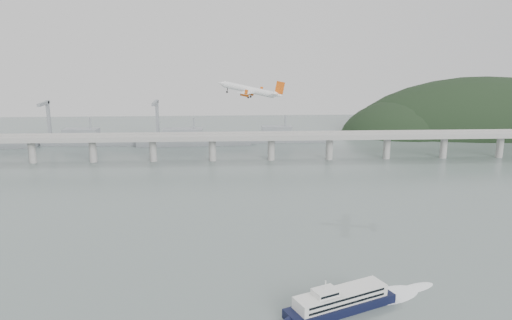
{
  "coord_description": "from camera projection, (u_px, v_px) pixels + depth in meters",
  "views": [
    {
      "loc": [
        -13.06,
        -213.38,
        102.56
      ],
      "look_at": [
        0.0,
        55.0,
        36.0
      ],
      "focal_mm": 35.0,
      "sensor_mm": 36.0,
      "label": 1
    }
  ],
  "objects": [
    {
      "name": "ferry",
      "position": [
        341.0,
        301.0,
        191.53
      ],
      "size": [
        70.62,
        36.68,
        14.17
      ],
      "rotation": [
        0.0,
        0.0,
        0.42
      ],
      "color": "black",
      "rests_on": "ground"
    },
    {
      "name": "airliner",
      "position": [
        251.0,
        90.0,
        288.23
      ],
      "size": [
        39.33,
        36.39,
        10.48
      ],
      "rotation": [
        0.05,
        -0.18,
        2.84
      ],
      "color": "white",
      "rests_on": "ground"
    },
    {
      "name": "bridge",
      "position": [
        246.0,
        140.0,
        421.76
      ],
      "size": [
        800.0,
        22.0,
        23.9
      ],
      "color": "#979895",
      "rests_on": "ground"
    },
    {
      "name": "headland",
      "position": [
        492.0,
        146.0,
        571.89
      ],
      "size": [
        365.0,
        155.0,
        156.0
      ],
      "color": "black",
      "rests_on": "ground"
    },
    {
      "name": "distant_fleet",
      "position": [
        85.0,
        140.0,
        480.33
      ],
      "size": [
        453.0,
        60.9,
        40.0
      ],
      "color": "slate",
      "rests_on": "ground"
    },
    {
      "name": "ground",
      "position": [
        262.0,
        263.0,
        232.16
      ],
      "size": [
        900.0,
        900.0,
        0.0
      ],
      "primitive_type": "plane",
      "color": "slate",
      "rests_on": "ground"
    }
  ]
}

